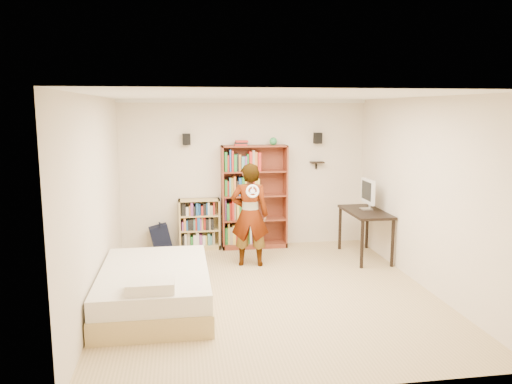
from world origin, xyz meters
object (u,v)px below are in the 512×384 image
at_px(computer_desk, 365,234).
at_px(person, 250,215).
at_px(daybed, 155,283).
at_px(tall_bookshelf, 254,197).
at_px(low_bookshelf, 200,224).

distance_m(computer_desk, person, 2.06).
relative_size(computer_desk, daybed, 0.56).
xyz_separation_m(tall_bookshelf, person, (-0.23, -1.05, -0.10)).
bearing_deg(daybed, low_bookshelf, 75.37).
height_order(computer_desk, person, person).
xyz_separation_m(low_bookshelf, computer_desk, (2.78, -0.97, -0.05)).
xyz_separation_m(low_bookshelf, daybed, (-0.69, -2.63, -0.15)).
bearing_deg(person, low_bookshelf, -43.71).
distance_m(low_bookshelf, daybed, 2.72).
height_order(tall_bookshelf, computer_desk, tall_bookshelf).
bearing_deg(computer_desk, tall_bookshelf, 152.19).
xyz_separation_m(low_bookshelf, person, (0.77, -1.09, 0.38)).
height_order(tall_bookshelf, daybed, tall_bookshelf).
bearing_deg(low_bookshelf, person, -54.59).
height_order(tall_bookshelf, person, tall_bookshelf).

